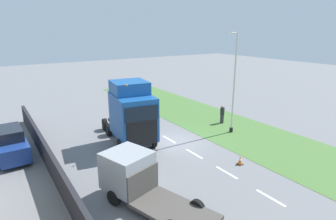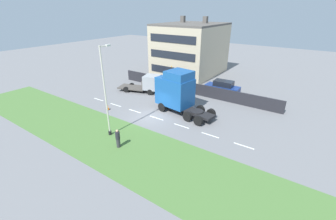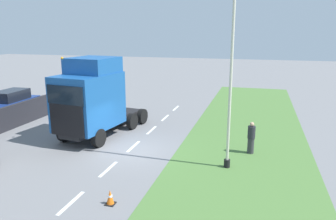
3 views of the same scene
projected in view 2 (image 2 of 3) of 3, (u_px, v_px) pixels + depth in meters
ground_plane at (152, 116)px, 24.97m from camera, size 120.00×120.00×0.00m
grass_verge at (111, 140)px, 20.48m from camera, size 7.00×44.00×0.01m
lane_markings at (157, 118)px, 24.61m from camera, size 0.16×21.00×0.00m
boundary_wall at (191, 88)px, 31.39m from camera, size 0.25×24.00×1.55m
building_block at (190, 49)px, 39.91m from camera, size 11.94×9.85×9.74m
lorry_cab at (177, 91)px, 25.36m from camera, size 3.58×7.33×4.95m
flatbed_truck at (149, 83)px, 31.59m from camera, size 3.82×6.44×2.50m
parked_car at (222, 88)px, 30.61m from camera, size 2.01×4.63×2.10m
lamp_post at (106, 96)px, 19.83m from camera, size 1.26×0.29×8.27m
pedestrian at (118, 139)px, 19.16m from camera, size 0.39×0.39×1.71m
traffic_cone_lead at (108, 107)px, 26.54m from camera, size 0.36×0.36×0.58m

